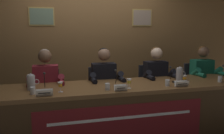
# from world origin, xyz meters

# --- Properties ---
(wall_back_panelled) EXTENTS (5.85, 0.14, 2.60)m
(wall_back_panelled) POSITION_xyz_m (-0.00, 1.27, 1.30)
(wall_back_panelled) COLOR brown
(wall_back_panelled) RESTS_ON ground_plane
(conference_table) EXTENTS (4.65, 0.85, 0.75)m
(conference_table) POSITION_xyz_m (0.00, -0.12, 0.53)
(conference_table) COLOR brown
(conference_table) RESTS_ON ground_plane
(chair_left) EXTENTS (0.44, 0.45, 0.90)m
(chair_left) POSITION_xyz_m (-0.87, 0.61, 0.43)
(chair_left) COLOR black
(chair_left) RESTS_ON ground_plane
(panelist_left) EXTENTS (0.51, 0.48, 1.22)m
(panelist_left) POSITION_xyz_m (-0.87, 0.41, 0.71)
(panelist_left) COLOR black
(panelist_left) RESTS_ON ground_plane
(nameplate_left) EXTENTS (0.19, 0.06, 0.08)m
(nameplate_left) POSITION_xyz_m (-0.88, -0.34, 0.79)
(nameplate_left) COLOR white
(nameplate_left) RESTS_ON conference_table
(juice_glass_left) EXTENTS (0.06, 0.06, 0.12)m
(juice_glass_left) POSITION_xyz_m (-0.70, -0.19, 0.84)
(juice_glass_left) COLOR white
(juice_glass_left) RESTS_ON conference_table
(water_cup_left) EXTENTS (0.06, 0.06, 0.08)m
(water_cup_left) POSITION_xyz_m (-1.02, -0.21, 0.79)
(water_cup_left) COLOR silver
(water_cup_left) RESTS_ON conference_table
(microphone_left) EXTENTS (0.06, 0.17, 0.22)m
(microphone_left) POSITION_xyz_m (-0.88, -0.06, 0.83)
(microphone_left) COLOR black
(microphone_left) RESTS_ON conference_table
(chair_center) EXTENTS (0.44, 0.45, 0.90)m
(chair_center) POSITION_xyz_m (0.00, 0.61, 0.43)
(chair_center) COLOR black
(chair_center) RESTS_ON ground_plane
(panelist_center) EXTENTS (0.51, 0.48, 1.22)m
(panelist_center) POSITION_xyz_m (0.00, 0.41, 0.71)
(panelist_center) COLOR black
(panelist_center) RESTS_ON ground_plane
(nameplate_center) EXTENTS (0.16, 0.06, 0.08)m
(nameplate_center) POSITION_xyz_m (0.02, -0.34, 0.79)
(nameplate_center) COLOR white
(nameplate_center) RESTS_ON conference_table
(juice_glass_center) EXTENTS (0.06, 0.06, 0.12)m
(juice_glass_center) POSITION_xyz_m (0.17, -0.23, 0.84)
(juice_glass_center) COLOR white
(juice_glass_center) RESTS_ON conference_table
(water_cup_center) EXTENTS (0.06, 0.06, 0.08)m
(water_cup_center) POSITION_xyz_m (-0.13, -0.25, 0.79)
(water_cup_center) COLOR silver
(water_cup_center) RESTS_ON conference_table
(microphone_center) EXTENTS (0.06, 0.17, 0.22)m
(microphone_center) POSITION_xyz_m (0.05, -0.08, 0.83)
(microphone_center) COLOR black
(microphone_center) RESTS_ON conference_table
(chair_right) EXTENTS (0.44, 0.45, 0.90)m
(chair_right) POSITION_xyz_m (0.87, 0.61, 0.43)
(chair_right) COLOR black
(chair_right) RESTS_ON ground_plane
(panelist_right) EXTENTS (0.51, 0.48, 1.22)m
(panelist_right) POSITION_xyz_m (0.87, 0.41, 0.71)
(panelist_right) COLOR black
(panelist_right) RESTS_ON ground_plane
(nameplate_right) EXTENTS (0.19, 0.06, 0.08)m
(nameplate_right) POSITION_xyz_m (0.87, -0.32, 0.79)
(nameplate_right) COLOR white
(nameplate_right) RESTS_ON conference_table
(juice_glass_right) EXTENTS (0.06, 0.06, 0.12)m
(juice_glass_right) POSITION_xyz_m (0.99, -0.18, 0.84)
(juice_glass_right) COLOR white
(juice_glass_right) RESTS_ON conference_table
(water_cup_right) EXTENTS (0.06, 0.06, 0.08)m
(water_cup_right) POSITION_xyz_m (0.71, -0.23, 0.79)
(water_cup_right) COLOR silver
(water_cup_right) RESTS_ON conference_table
(microphone_right) EXTENTS (0.06, 0.17, 0.22)m
(microphone_right) POSITION_xyz_m (0.90, -0.02, 0.83)
(microphone_right) COLOR black
(microphone_right) RESTS_ON conference_table
(chair_far_right) EXTENTS (0.44, 0.45, 0.90)m
(chair_far_right) POSITION_xyz_m (1.74, 0.61, 0.43)
(chair_far_right) COLOR black
(chair_far_right) RESTS_ON ground_plane
(panelist_far_right) EXTENTS (0.51, 0.48, 1.22)m
(panelist_far_right) POSITION_xyz_m (1.74, 0.41, 0.71)
(panelist_far_right) COLOR black
(panelist_far_right) RESTS_ON ground_plane
(water_cup_far_right) EXTENTS (0.06, 0.06, 0.08)m
(water_cup_far_right) POSITION_xyz_m (1.56, -0.20, 0.79)
(water_cup_far_right) COLOR silver
(water_cup_far_right) RESTS_ON conference_table
(water_pitcher_left_side) EXTENTS (0.15, 0.10, 0.21)m
(water_pitcher_left_side) POSITION_xyz_m (-1.04, 0.02, 0.85)
(water_pitcher_left_side) COLOR silver
(water_pitcher_left_side) RESTS_ON conference_table
(water_pitcher_right_side) EXTENTS (0.15, 0.10, 0.21)m
(water_pitcher_right_side) POSITION_xyz_m (1.05, 0.04, 0.85)
(water_pitcher_right_side) COLOR silver
(water_pitcher_right_side) RESTS_ON conference_table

